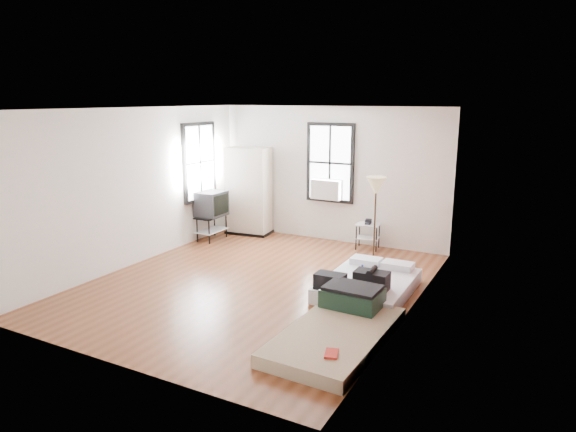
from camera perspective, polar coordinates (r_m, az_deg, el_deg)
The scene contains 8 objects.
ground at distance 8.48m, azimuth -3.50°, elevation -7.44°, with size 6.00×6.00×0.00m, color #582C17.
room_shell at distance 8.24m, azimuth -0.97°, elevation 4.47°, with size 5.02×6.02×2.80m.
mattress_main at distance 8.11m, azimuth 8.83°, elevation -7.43°, with size 1.28×1.72×0.55m.
mattress_bare at distance 6.69m, azimuth 5.82°, elevation -12.01°, with size 1.18×2.15×0.46m.
wardrobe at distance 11.33m, azimuth -4.39°, elevation 2.75°, with size 1.02×0.66×1.91m.
side_table at distance 10.34m, azimuth 8.88°, elevation -1.47°, with size 0.51×0.43×0.61m.
floor_lamp at distance 9.05m, azimuth 9.75°, elevation 2.81°, with size 0.35×0.35×1.62m.
tv_stand at distance 10.93m, azimuth -8.51°, elevation 1.19°, with size 0.52×0.74×1.04m.
Camera 1 is at (4.16, -6.77, 2.96)m, focal length 32.00 mm.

